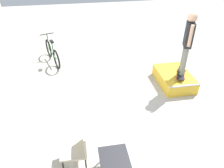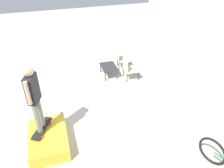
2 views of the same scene
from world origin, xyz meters
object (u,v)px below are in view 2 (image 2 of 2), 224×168
Objects in this scene: patio_chair_left at (121,57)px; patio_chair_right at (129,68)px; coffee_table at (109,67)px; skateboard_on_ramp at (42,128)px; skate_ramp_box at (49,139)px; person_skater at (33,94)px.

patio_chair_right is at bearing -170.71° from patio_chair_left.
patio_chair_right is (0.43, 0.66, 0.12)m from coffee_table.
patio_chair_left and patio_chair_right have the same top height.
coffee_table is 0.89× the size of patio_chair_left.
patio_chair_left is (-0.45, 0.66, 0.12)m from coffee_table.
patio_chair_left is at bearing 162.80° from skateboard_on_ramp.
coffee_table is at bearing 164.99° from skateboard_on_ramp.
skate_ramp_box is 1.62× the size of patio_chair_right.
skateboard_on_ramp is 0.93× the size of patio_chair_right.
patio_chair_right is (-2.28, 3.22, -1.08)m from person_skater.
skate_ramp_box is 3.95m from patio_chair_right.
patio_chair_left is 0.88m from patio_chair_right.
patio_chair_left is at bearing 136.89° from skate_ramp_box.
skateboard_on_ramp is at bearing 143.84° from patio_chair_left.
person_skater is (-0.15, -0.12, 1.36)m from skate_ramp_box.
skate_ramp_box is at bearing 66.92° from skateboard_on_ramp.
skate_ramp_box is 1.62× the size of patio_chair_left.
patio_chair_right is at bearing 153.64° from skateboard_on_ramp.
skateboard_on_ramp is 0.45× the size of person_skater.
person_skater reaches higher than patio_chair_left.
skate_ramp_box is at bearing 57.96° from person_skater.
person_skater is at bearing 127.45° from patio_chair_right.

